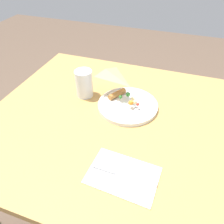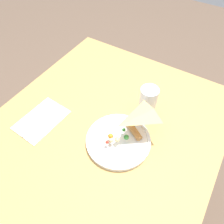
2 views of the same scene
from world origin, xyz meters
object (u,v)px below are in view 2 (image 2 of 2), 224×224
object	(u,v)px
milk_glass	(148,101)
butter_knife	(43,117)
dining_table	(103,144)
plate_pizza	(118,140)
napkin_folded	(42,120)

from	to	relation	value
milk_glass	butter_knife	xyz separation A→B (m)	(0.27, -0.34, -0.05)
dining_table	butter_knife	xyz separation A→B (m)	(0.07, -0.24, 0.11)
plate_pizza	milk_glass	size ratio (longest dim) A/B	2.06
milk_glass	dining_table	bearing A→B (deg)	-27.82
napkin_folded	butter_knife	bearing A→B (deg)	177.69
dining_table	butter_knife	bearing A→B (deg)	-72.69
milk_glass	butter_knife	size ratio (longest dim) A/B	0.59
butter_knife	plate_pizza	bearing A→B (deg)	104.05
milk_glass	napkin_folded	size ratio (longest dim) A/B	0.56
dining_table	butter_knife	distance (m)	0.27
napkin_folded	butter_knife	distance (m)	0.01
plate_pizza	butter_knife	bearing A→B (deg)	-78.26
napkin_folded	butter_knife	xyz separation A→B (m)	(-0.01, 0.00, 0.00)
plate_pizza	butter_knife	xyz separation A→B (m)	(0.07, -0.32, -0.01)
butter_knife	dining_table	bearing A→B (deg)	109.62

